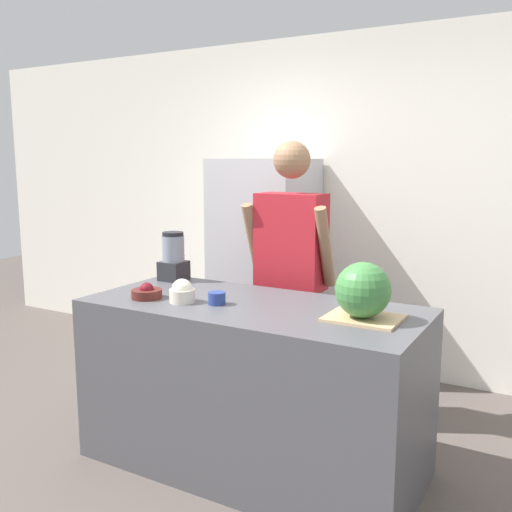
# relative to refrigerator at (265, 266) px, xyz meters

# --- Properties ---
(ground_plane) EXTENTS (14.00, 14.00, 0.00)m
(ground_plane) POSITION_rel_refrigerator_xyz_m (0.67, -1.75, -0.83)
(ground_plane) COLOR #564C47
(wall_back) EXTENTS (8.00, 0.06, 2.60)m
(wall_back) POSITION_rel_refrigerator_xyz_m (0.67, 0.38, 0.47)
(wall_back) COLOR white
(wall_back) RESTS_ON ground_plane
(counter_island) EXTENTS (1.79, 0.80, 0.90)m
(counter_island) POSITION_rel_refrigerator_xyz_m (0.67, -1.35, -0.38)
(counter_island) COLOR #4C4C51
(counter_island) RESTS_ON ground_plane
(refrigerator) EXTENTS (0.69, 0.69, 1.66)m
(refrigerator) POSITION_rel_refrigerator_xyz_m (0.00, 0.00, 0.00)
(refrigerator) COLOR #B7B7BC
(refrigerator) RESTS_ON ground_plane
(person) EXTENTS (0.56, 0.27, 1.76)m
(person) POSITION_rel_refrigerator_xyz_m (0.58, -0.71, 0.08)
(person) COLOR #4C608C
(person) RESTS_ON ground_plane
(cutting_board) EXTENTS (0.35, 0.28, 0.01)m
(cutting_board) POSITION_rel_refrigerator_xyz_m (1.27, -1.34, 0.08)
(cutting_board) COLOR tan
(cutting_board) RESTS_ON counter_island
(watermelon) EXTENTS (0.26, 0.26, 0.26)m
(watermelon) POSITION_rel_refrigerator_xyz_m (1.27, -1.36, 0.22)
(watermelon) COLOR #3D7F3D
(watermelon) RESTS_ON cutting_board
(bowl_cherries) EXTENTS (0.17, 0.17, 0.09)m
(bowl_cherries) POSITION_rel_refrigerator_xyz_m (0.10, -1.52, 0.10)
(bowl_cherries) COLOR #511E19
(bowl_cherries) RESTS_ON counter_island
(bowl_cream) EXTENTS (0.14, 0.14, 0.13)m
(bowl_cream) POSITION_rel_refrigerator_xyz_m (0.33, -1.50, 0.13)
(bowl_cream) COLOR beige
(bowl_cream) RESTS_ON counter_island
(bowl_small_blue) EXTENTS (0.09, 0.09, 0.07)m
(bowl_small_blue) POSITION_rel_refrigerator_xyz_m (0.51, -1.45, 0.11)
(bowl_small_blue) COLOR navy
(bowl_small_blue) RESTS_ON counter_island
(blender) EXTENTS (0.15, 0.15, 0.30)m
(blender) POSITION_rel_refrigerator_xyz_m (-0.06, -1.07, 0.22)
(blender) COLOR #28282D
(blender) RESTS_ON counter_island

